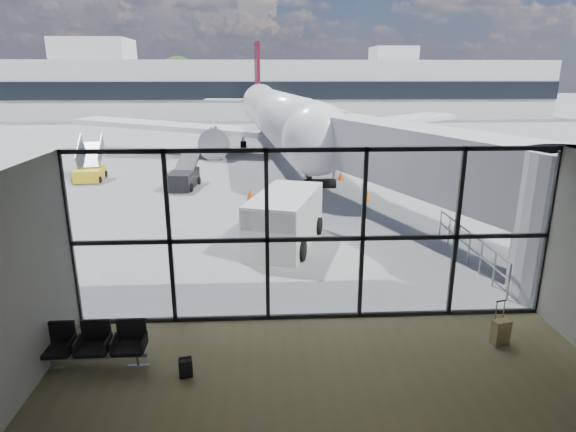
{
  "coord_description": "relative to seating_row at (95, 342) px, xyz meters",
  "views": [
    {
      "loc": [
        -1.27,
        -11.33,
        6.17
      ],
      "look_at": [
        -0.52,
        3.0,
        1.92
      ],
      "focal_mm": 30.0,
      "sensor_mm": 36.0,
      "label": 1
    }
  ],
  "objects": [
    {
      "name": "airliner",
      "position": [
        4.85,
        31.07,
        2.38
      ],
      "size": [
        32.14,
        37.34,
        9.63
      ],
      "rotation": [
        0.0,
        0.0,
        0.1
      ],
      "color": "silver",
      "rests_on": "ground"
    },
    {
      "name": "tree_5",
      "position": [
        -10.0,
        73.84,
        5.32
      ],
      "size": [
        6.27,
        6.27,
        9.03
      ],
      "color": "#382619",
      "rests_on": "ground"
    },
    {
      "name": "traffic_cone_c",
      "position": [
        8.41,
        18.84,
        -0.29
      ],
      "size": [
        0.39,
        0.39,
        0.55
      ],
      "color": "#F4400C",
      "rests_on": "ground"
    },
    {
      "name": "service_van",
      "position": [
        4.47,
        7.53,
        0.45
      ],
      "size": [
        3.23,
        4.88,
        1.96
      ],
      "rotation": [
        0.0,
        0.0,
        -0.31
      ],
      "color": "silver",
      "rests_on": "ground"
    },
    {
      "name": "tree_2",
      "position": [
        -28.0,
        73.84,
        5.32
      ],
      "size": [
        6.27,
        6.27,
        9.03
      ],
      "color": "#382619",
      "rests_on": "ground"
    },
    {
      "name": "seating_row",
      "position": [
        0.0,
        0.0,
        0.0
      ],
      "size": [
        2.25,
        0.64,
        1.0
      ],
      "rotation": [
        0.0,
        0.0,
        0.01
      ],
      "color": "gray",
      "rests_on": "ground"
    },
    {
      "name": "tree_4",
      "position": [
        -16.0,
        73.84,
        4.7
      ],
      "size": [
        5.61,
        5.61,
        8.07
      ],
      "color": "#382619",
      "rests_on": "ground"
    },
    {
      "name": "lounge_shell",
      "position": [
        5.0,
        -2.96,
        2.1
      ],
      "size": [
        12.02,
        8.01,
        4.51
      ],
      "color": "brown",
      "rests_on": "ground"
    },
    {
      "name": "suitcase",
      "position": [
        9.28,
        0.33,
        -0.22
      ],
      "size": [
        0.45,
        0.36,
        1.08
      ],
      "rotation": [
        0.0,
        0.0,
        0.25
      ],
      "color": "#917F51",
      "rests_on": "ground"
    },
    {
      "name": "ground",
      "position": [
        5.0,
        41.84,
        -0.55
      ],
      "size": [
        220.0,
        220.0,
        0.0
      ],
      "primitive_type": "plane",
      "color": "slate",
      "rests_on": "ground"
    },
    {
      "name": "tree_1",
      "position": [
        -34.0,
        73.84,
        4.7
      ],
      "size": [
        5.61,
        5.61,
        8.07
      ],
      "color": "#382619",
      "rests_on": "ground"
    },
    {
      "name": "glass_curtain_wall",
      "position": [
        5.0,
        1.84,
        1.7
      ],
      "size": [
        12.1,
        0.12,
        4.5
      ],
      "color": "white",
      "rests_on": "ground"
    },
    {
      "name": "jet_bridge",
      "position": [
        9.9,
        8.91,
        2.21
      ],
      "size": [
        8.0,
        16.5,
        4.33
      ],
      "color": "#96999B",
      "rests_on": "ground"
    },
    {
      "name": "tree_3",
      "position": [
        -22.0,
        73.84,
        4.08
      ],
      "size": [
        4.95,
        4.95,
        7.12
      ],
      "color": "#382619",
      "rests_on": "ground"
    },
    {
      "name": "backpack",
      "position": [
        2.03,
        -0.57,
        -0.35
      ],
      "size": [
        0.31,
        0.3,
        0.42
      ],
      "rotation": [
        0.0,
        0.0,
        0.2
      ],
      "color": "black",
      "rests_on": "ground"
    },
    {
      "name": "traffic_cone_b",
      "position": [
        9.0,
        13.97,
        -0.31
      ],
      "size": [
        0.36,
        0.36,
        0.51
      ],
      "color": "orange",
      "rests_on": "ground"
    },
    {
      "name": "mobile_stairs",
      "position": [
        -6.73,
        19.69,
        -0.05
      ],
      "size": [
        1.84,
        3.11,
        2.09
      ],
      "rotation": [
        0.0,
        0.0,
        0.11
      ],
      "color": "yellow",
      "rests_on": "ground"
    },
    {
      "name": "belt_loader",
      "position": [
        -0.77,
        17.34,
        0.01
      ],
      "size": [
        1.7,
        3.76,
        1.68
      ],
      "rotation": [
        0.0,
        0.0,
        -0.1
      ],
      "color": "black",
      "rests_on": "ground"
    },
    {
      "name": "traffic_cone_a",
      "position": [
        3.06,
        14.41,
        -0.28
      ],
      "size": [
        0.39,
        0.39,
        0.56
      ],
      "color": "#F14F0C",
      "rests_on": "ground"
    },
    {
      "name": "apron_railing",
      "position": [
        10.6,
        5.34,
        0.17
      ],
      "size": [
        0.06,
        5.46,
        1.11
      ],
      "color": "gray",
      "rests_on": "ground"
    },
    {
      "name": "far_terminal",
      "position": [
        4.42,
        63.81,
        3.66
      ],
      "size": [
        80.0,
        12.2,
        11.0
      ],
      "color": "#B1B1AC",
      "rests_on": "ground"
    }
  ]
}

